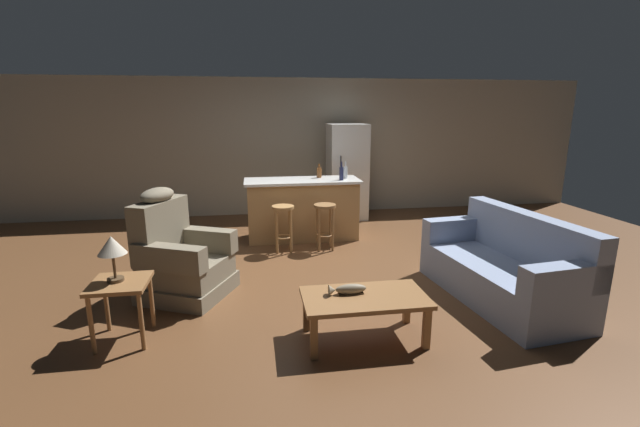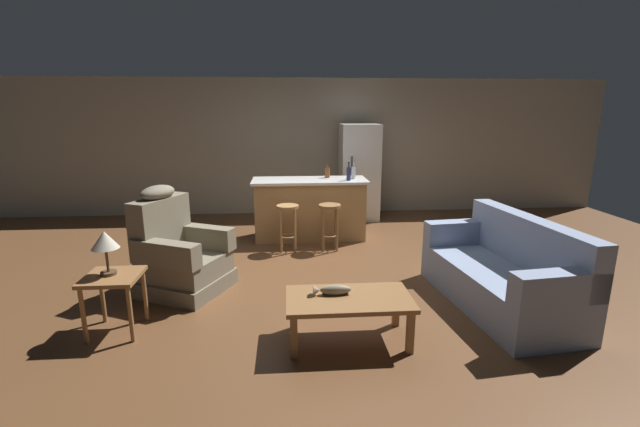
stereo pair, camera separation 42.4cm
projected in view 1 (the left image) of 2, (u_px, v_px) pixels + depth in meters
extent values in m
plane|color=brown|center=(315.00, 267.00, 5.62)|extent=(12.00, 12.00, 0.00)
cube|color=#A89E89|center=(291.00, 147.00, 8.30)|extent=(12.00, 0.05, 2.60)
cube|color=olive|center=(365.00, 298.00, 3.77)|extent=(1.10, 0.60, 0.04)
cube|color=olive|center=(314.00, 338.00, 3.52)|extent=(0.06, 0.06, 0.38)
cube|color=olive|center=(427.00, 328.00, 3.67)|extent=(0.06, 0.06, 0.38)
cube|color=olive|center=(306.00, 311.00, 3.98)|extent=(0.06, 0.06, 0.38)
cube|color=olive|center=(407.00, 304.00, 4.13)|extent=(0.06, 0.06, 0.38)
cube|color=#4C3823|center=(351.00, 293.00, 3.81)|extent=(0.22, 0.07, 0.01)
ellipsoid|color=gray|center=(351.00, 289.00, 3.80)|extent=(0.28, 0.09, 0.09)
cone|color=gray|center=(332.00, 290.00, 3.77)|extent=(0.06, 0.10, 0.10)
cube|color=#8493B2|center=(497.00, 290.00, 4.67)|extent=(1.04, 1.98, 0.20)
cube|color=#8493B2|center=(499.00, 272.00, 4.62)|extent=(1.04, 1.98, 0.22)
cube|color=#8493B2|center=(527.00, 237.00, 4.61)|extent=(0.40, 1.91, 0.52)
cube|color=#8493B2|center=(565.00, 280.00, 3.76)|extent=(0.86, 0.29, 0.28)
cube|color=#8493B2|center=(456.00, 229.00, 5.35)|extent=(0.86, 0.29, 0.28)
cube|color=#756B56|center=(189.00, 287.00, 4.77)|extent=(1.12, 1.12, 0.18)
cube|color=#756B56|center=(187.00, 269.00, 4.72)|extent=(1.04, 1.02, 0.24)
cube|color=#756B56|center=(160.00, 229.00, 4.69)|extent=(0.54, 0.79, 0.64)
ellipsoid|color=#756B56|center=(157.00, 195.00, 4.60)|extent=(0.44, 0.53, 0.16)
cube|color=#756B56|center=(203.00, 239.00, 4.96)|extent=(0.80, 0.50, 0.26)
cube|color=#756B56|center=(169.00, 258.00, 4.35)|extent=(0.80, 0.50, 0.26)
cube|color=olive|center=(120.00, 283.00, 3.73)|extent=(0.48, 0.48, 0.04)
cylinder|color=olive|center=(91.00, 325.00, 3.57)|extent=(0.04, 0.04, 0.52)
cylinder|color=olive|center=(141.00, 322.00, 3.63)|extent=(0.04, 0.04, 0.52)
cylinder|color=olive|center=(106.00, 304.00, 3.96)|extent=(0.04, 0.04, 0.52)
cylinder|color=olive|center=(152.00, 301.00, 4.02)|extent=(0.04, 0.04, 0.52)
cylinder|color=#4C3823|center=(116.00, 279.00, 3.73)|extent=(0.14, 0.14, 0.03)
cylinder|color=#4C3823|center=(114.00, 266.00, 3.70)|extent=(0.02, 0.02, 0.22)
cone|color=#BCB29E|center=(112.00, 245.00, 3.65)|extent=(0.24, 0.24, 0.16)
cube|color=#AD7F4C|center=(302.00, 210.00, 6.80)|extent=(1.71, 0.63, 0.91)
cube|color=silver|center=(302.00, 181.00, 6.69)|extent=(1.80, 0.70, 0.04)
cylinder|color=#A87A47|center=(283.00, 207.00, 6.10)|extent=(0.32, 0.32, 0.04)
torus|color=#A87A47|center=(284.00, 237.00, 6.20)|extent=(0.23, 0.23, 0.02)
cylinder|color=#A87A47|center=(277.00, 232.00, 6.06)|extent=(0.04, 0.04, 0.64)
cylinder|color=#A87A47|center=(291.00, 232.00, 6.10)|extent=(0.04, 0.04, 0.64)
cylinder|color=#A87A47|center=(276.00, 229.00, 6.26)|extent=(0.04, 0.04, 0.64)
cylinder|color=#A87A47|center=(290.00, 228.00, 6.29)|extent=(0.04, 0.04, 0.64)
cylinder|color=olive|center=(325.00, 206.00, 6.19)|extent=(0.32, 0.32, 0.04)
torus|color=olive|center=(325.00, 235.00, 6.29)|extent=(0.23, 0.23, 0.02)
cylinder|color=olive|center=(319.00, 230.00, 6.16)|extent=(0.04, 0.04, 0.64)
cylinder|color=olive|center=(333.00, 230.00, 6.19)|extent=(0.04, 0.04, 0.64)
cylinder|color=olive|center=(317.00, 227.00, 6.35)|extent=(0.04, 0.04, 0.64)
cylinder|color=olive|center=(330.00, 226.00, 6.38)|extent=(0.04, 0.04, 0.64)
cube|color=white|center=(347.00, 172.00, 8.00)|extent=(0.70, 0.66, 1.76)
cylinder|color=#333338|center=(341.00, 170.00, 7.62)|extent=(0.02, 0.02, 0.50)
cylinder|color=silver|center=(345.00, 173.00, 6.78)|extent=(0.06, 0.06, 0.18)
cylinder|color=silver|center=(346.00, 164.00, 6.75)|extent=(0.02, 0.02, 0.08)
cylinder|color=brown|center=(319.00, 173.00, 6.85)|extent=(0.08, 0.08, 0.16)
cylinder|color=brown|center=(319.00, 166.00, 6.83)|extent=(0.03, 0.03, 0.07)
cylinder|color=#23284C|center=(341.00, 174.00, 6.61)|extent=(0.07, 0.07, 0.20)
cylinder|color=#23284C|center=(341.00, 164.00, 6.58)|extent=(0.02, 0.02, 0.09)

